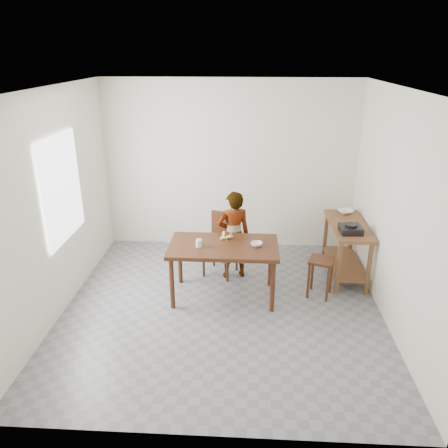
# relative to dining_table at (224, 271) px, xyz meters

# --- Properties ---
(floor) EXTENTS (4.00, 4.00, 0.04)m
(floor) POSITION_rel_dining_table_xyz_m (0.00, -0.30, -0.40)
(floor) COLOR slate
(floor) RESTS_ON ground
(ceiling) EXTENTS (4.00, 4.00, 0.04)m
(ceiling) POSITION_rel_dining_table_xyz_m (0.00, -0.30, 2.35)
(ceiling) COLOR white
(ceiling) RESTS_ON wall_back
(wall_back) EXTENTS (4.00, 0.04, 2.70)m
(wall_back) POSITION_rel_dining_table_xyz_m (0.00, 1.72, 0.98)
(wall_back) COLOR silver
(wall_back) RESTS_ON ground
(wall_front) EXTENTS (4.00, 0.04, 2.70)m
(wall_front) POSITION_rel_dining_table_xyz_m (0.00, -2.32, 0.98)
(wall_front) COLOR silver
(wall_front) RESTS_ON ground
(wall_left) EXTENTS (0.04, 4.00, 2.70)m
(wall_left) POSITION_rel_dining_table_xyz_m (-2.02, -0.30, 0.98)
(wall_left) COLOR silver
(wall_left) RESTS_ON ground
(wall_right) EXTENTS (0.04, 4.00, 2.70)m
(wall_right) POSITION_rel_dining_table_xyz_m (2.02, -0.30, 0.98)
(wall_right) COLOR silver
(wall_right) RESTS_ON ground
(window_pane) EXTENTS (0.02, 1.10, 1.30)m
(window_pane) POSITION_rel_dining_table_xyz_m (-1.97, -0.10, 1.12)
(window_pane) COLOR white
(window_pane) RESTS_ON wall_left
(dining_table) EXTENTS (1.40, 0.80, 0.75)m
(dining_table) POSITION_rel_dining_table_xyz_m (0.00, 0.00, 0.00)
(dining_table) COLOR #402010
(dining_table) RESTS_ON floor
(prep_counter) EXTENTS (0.50, 1.20, 0.80)m
(prep_counter) POSITION_rel_dining_table_xyz_m (1.72, 0.70, 0.03)
(prep_counter) COLOR brown
(prep_counter) RESTS_ON floor
(child) EXTENTS (0.54, 0.43, 1.29)m
(child) POSITION_rel_dining_table_xyz_m (0.11, 0.57, 0.27)
(child) COLOR white
(child) RESTS_ON floor
(dining_chair) EXTENTS (0.55, 0.55, 0.89)m
(dining_chair) POSITION_rel_dining_table_xyz_m (-0.08, 0.64, 0.07)
(dining_chair) COLOR #402010
(dining_chair) RESTS_ON floor
(stool) EXTENTS (0.39, 0.39, 0.54)m
(stool) POSITION_rel_dining_table_xyz_m (1.28, 0.09, -0.11)
(stool) COLOR #402010
(stool) RESTS_ON floor
(glass_tumbler) EXTENTS (0.10, 0.10, 0.10)m
(glass_tumbler) POSITION_rel_dining_table_xyz_m (-0.31, -0.07, 0.42)
(glass_tumbler) COLOR silver
(glass_tumbler) RESTS_ON dining_table
(small_bowl) EXTENTS (0.15, 0.15, 0.05)m
(small_bowl) POSITION_rel_dining_table_xyz_m (0.42, 0.00, 0.40)
(small_bowl) COLOR white
(small_bowl) RESTS_ON dining_table
(banana) EXTENTS (0.22, 0.18, 0.07)m
(banana) POSITION_rel_dining_table_xyz_m (0.03, 0.18, 0.41)
(banana) COLOR #FFCB4D
(banana) RESTS_ON dining_table
(serving_bowl) EXTENTS (0.28, 0.28, 0.06)m
(serving_bowl) POSITION_rel_dining_table_xyz_m (1.75, 1.13, 0.45)
(serving_bowl) COLOR white
(serving_bowl) RESTS_ON prep_counter
(gas_burner) EXTENTS (0.30, 0.30, 0.09)m
(gas_burner) POSITION_rel_dining_table_xyz_m (1.68, 0.39, 0.47)
(gas_burner) COLOR black
(gas_burner) RESTS_ON prep_counter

